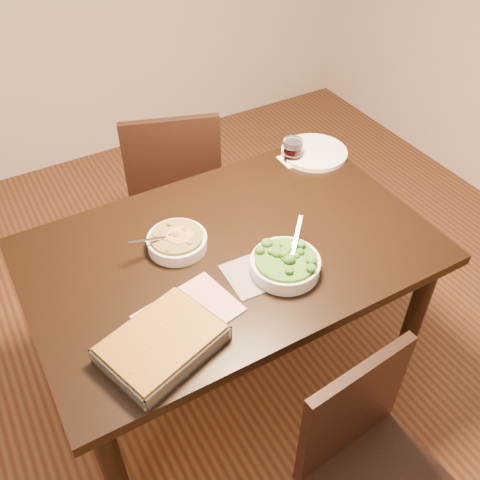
{
  "coord_description": "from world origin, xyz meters",
  "views": [
    {
      "loc": [
        -0.65,
        -1.2,
        2.03
      ],
      "look_at": [
        0.02,
        -0.03,
        0.8
      ],
      "focal_mm": 40.0,
      "sensor_mm": 36.0,
      "label": 1
    }
  ],
  "objects_px": {
    "stew_bowl": "(177,241)",
    "dinner_plate": "(314,152)",
    "chair_near": "(369,461)",
    "chair_far": "(174,182)",
    "wine_tumbler": "(293,149)",
    "broccoli_bowl": "(285,264)",
    "baking_dish": "(162,343)",
    "table": "(231,267)"
  },
  "relations": [
    {
      "from": "broccoli_bowl",
      "to": "wine_tumbler",
      "type": "bearing_deg",
      "value": 54.0
    },
    {
      "from": "broccoli_bowl",
      "to": "chair_far",
      "type": "relative_size",
      "value": 0.26
    },
    {
      "from": "broccoli_bowl",
      "to": "chair_near",
      "type": "bearing_deg",
      "value": -95.0
    },
    {
      "from": "broccoli_bowl",
      "to": "baking_dish",
      "type": "xyz_separation_m",
      "value": [
        -0.48,
        -0.09,
        -0.0
      ]
    },
    {
      "from": "stew_bowl",
      "to": "baking_dish",
      "type": "distance_m",
      "value": 0.44
    },
    {
      "from": "table",
      "to": "broccoli_bowl",
      "type": "height_order",
      "value": "broccoli_bowl"
    },
    {
      "from": "wine_tumbler",
      "to": "baking_dish",
      "type": "bearing_deg",
      "value": -144.21
    },
    {
      "from": "stew_bowl",
      "to": "chair_far",
      "type": "xyz_separation_m",
      "value": [
        0.27,
        0.67,
        -0.27
      ]
    },
    {
      "from": "dinner_plate",
      "to": "chair_near",
      "type": "bearing_deg",
      "value": -116.65
    },
    {
      "from": "chair_far",
      "to": "wine_tumbler",
      "type": "bearing_deg",
      "value": 151.48
    },
    {
      "from": "chair_near",
      "to": "chair_far",
      "type": "bearing_deg",
      "value": 82.66
    },
    {
      "from": "stew_bowl",
      "to": "dinner_plate",
      "type": "bearing_deg",
      "value": 17.74
    },
    {
      "from": "broccoli_bowl",
      "to": "wine_tumbler",
      "type": "xyz_separation_m",
      "value": [
        0.39,
        0.54,
        0.02
      ]
    },
    {
      "from": "broccoli_bowl",
      "to": "baking_dish",
      "type": "bearing_deg",
      "value": -169.31
    },
    {
      "from": "table",
      "to": "wine_tumbler",
      "type": "xyz_separation_m",
      "value": [
        0.49,
        0.35,
        0.15
      ]
    },
    {
      "from": "broccoli_bowl",
      "to": "chair_near",
      "type": "height_order",
      "value": "broccoli_bowl"
    },
    {
      "from": "chair_near",
      "to": "dinner_plate",
      "type": "bearing_deg",
      "value": 58.21
    },
    {
      "from": "stew_bowl",
      "to": "wine_tumbler",
      "type": "distance_m",
      "value": 0.7
    },
    {
      "from": "table",
      "to": "chair_far",
      "type": "distance_m",
      "value": 0.79
    },
    {
      "from": "wine_tumbler",
      "to": "table",
      "type": "bearing_deg",
      "value": -144.77
    },
    {
      "from": "dinner_plate",
      "to": "chair_near",
      "type": "relative_size",
      "value": 0.34
    },
    {
      "from": "stew_bowl",
      "to": "broccoli_bowl",
      "type": "bearing_deg",
      "value": -47.44
    },
    {
      "from": "wine_tumbler",
      "to": "chair_far",
      "type": "height_order",
      "value": "chair_far"
    },
    {
      "from": "chair_near",
      "to": "broccoli_bowl",
      "type": "bearing_deg",
      "value": 79.86
    },
    {
      "from": "broccoli_bowl",
      "to": "wine_tumbler",
      "type": "distance_m",
      "value": 0.67
    },
    {
      "from": "chair_far",
      "to": "chair_near",
      "type": "bearing_deg",
      "value": 106.73
    },
    {
      "from": "chair_far",
      "to": "broccoli_bowl",
      "type": "bearing_deg",
      "value": 108.38
    },
    {
      "from": "table",
      "to": "dinner_plate",
      "type": "bearing_deg",
      "value": 29.33
    },
    {
      "from": "broccoli_bowl",
      "to": "baking_dish",
      "type": "distance_m",
      "value": 0.49
    },
    {
      "from": "stew_bowl",
      "to": "dinner_plate",
      "type": "relative_size",
      "value": 0.83
    },
    {
      "from": "dinner_plate",
      "to": "chair_far",
      "type": "xyz_separation_m",
      "value": [
        -0.49,
        0.43,
        -0.25
      ]
    },
    {
      "from": "dinner_plate",
      "to": "chair_near",
      "type": "height_order",
      "value": "chair_near"
    },
    {
      "from": "wine_tumbler",
      "to": "chair_far",
      "type": "distance_m",
      "value": 0.64
    },
    {
      "from": "baking_dish",
      "to": "chair_near",
      "type": "distance_m",
      "value": 0.72
    },
    {
      "from": "dinner_plate",
      "to": "chair_far",
      "type": "distance_m",
      "value": 0.7
    },
    {
      "from": "wine_tumbler",
      "to": "dinner_plate",
      "type": "height_order",
      "value": "wine_tumbler"
    },
    {
      "from": "baking_dish",
      "to": "chair_near",
      "type": "relative_size",
      "value": 0.47
    },
    {
      "from": "stew_bowl",
      "to": "chair_near",
      "type": "xyz_separation_m",
      "value": [
        0.21,
        -0.85,
        -0.32
      ]
    },
    {
      "from": "baking_dish",
      "to": "wine_tumbler",
      "type": "distance_m",
      "value": 1.08
    },
    {
      "from": "baking_dish",
      "to": "broccoli_bowl",
      "type": "bearing_deg",
      "value": -7.16
    },
    {
      "from": "baking_dish",
      "to": "stew_bowl",
      "type": "bearing_deg",
      "value": 41.68
    },
    {
      "from": "table",
      "to": "stew_bowl",
      "type": "xyz_separation_m",
      "value": [
        -0.16,
        0.09,
        0.12
      ]
    }
  ]
}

